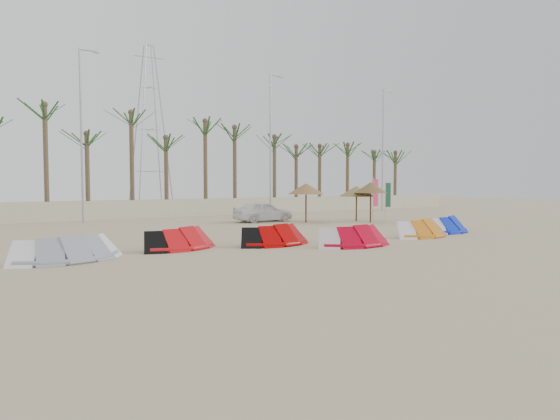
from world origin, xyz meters
TOP-DOWN VIEW (x-y plane):
  - ground at (0.00, 0.00)m, footprint 120.00×120.00m
  - boundary_wall at (0.00, 22.00)m, footprint 60.00×0.30m
  - palm_line at (0.67, 23.50)m, footprint 52.00×4.00m
  - lamp_b at (-5.96, 20.00)m, footprint 1.25×0.14m
  - lamp_c at (8.04, 20.00)m, footprint 1.25×0.14m
  - lamp_d at (20.04, 20.00)m, footprint 1.25×0.14m
  - pylon at (1.00, 28.00)m, footprint 3.00×3.00m
  - kite_grey at (-9.55, 4.30)m, footprint 3.91×2.37m
  - kite_red_left at (-5.25, 5.24)m, footprint 3.98×2.80m
  - kite_red_mid at (-1.45, 4.31)m, footprint 3.78×2.19m
  - kite_red_right at (1.10, 2.27)m, footprint 3.74×1.76m
  - kite_orange at (6.03, 3.14)m, footprint 3.65×2.11m
  - kite_blue at (8.71, 3.87)m, footprint 3.79×2.46m
  - parasol_left at (6.21, 12.66)m, footprint 2.39×2.39m
  - parasol_mid at (9.76, 10.46)m, footprint 2.12×2.12m
  - parasol_right at (9.66, 11.71)m, footprint 2.35×2.35m
  - flag_pink at (12.25, 12.70)m, footprint 0.45×0.05m
  - flag_green at (13.50, 12.77)m, footprint 0.45×0.12m
  - car at (4.17, 14.64)m, footprint 4.02×1.69m

SIDE VIEW (x-z plane):
  - ground at x=0.00m, z-range 0.00..0.00m
  - pylon at x=1.00m, z-range -7.00..7.00m
  - kite_orange at x=6.03m, z-range -0.03..0.87m
  - kite_blue at x=8.71m, z-range -0.03..0.87m
  - kite_red_mid at x=-1.45m, z-range -0.03..0.87m
  - kite_red_left at x=-5.25m, z-range -0.03..0.87m
  - kite_grey at x=-9.55m, z-range -0.03..0.87m
  - kite_red_right at x=1.10m, z-range -0.03..0.87m
  - boundary_wall at x=0.00m, z-range 0.00..1.30m
  - car at x=4.17m, z-range 0.00..1.36m
  - flag_green at x=13.50m, z-range 0.25..2.94m
  - flag_pink at x=12.25m, z-range 0.28..3.25m
  - parasol_right at x=9.66m, z-range 0.82..3.17m
  - parasol_left at x=6.21m, z-range 0.91..3.43m
  - parasol_mid at x=9.76m, z-range 0.94..3.54m
  - lamp_b at x=-5.96m, z-range 0.27..11.27m
  - lamp_c at x=8.04m, z-range 0.27..11.27m
  - lamp_d at x=20.04m, z-range 0.27..11.27m
  - palm_line at x=0.67m, z-range 2.59..10.29m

